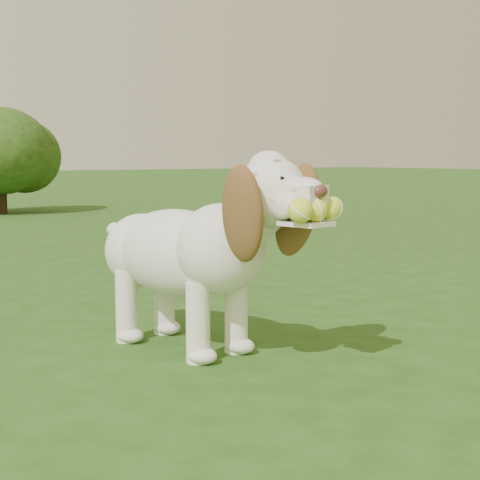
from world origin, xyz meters
TOP-DOWN VIEW (x-y plane):
  - ground at (0.00, 0.00)m, footprint 80.00×80.00m
  - dog at (0.22, 0.05)m, footprint 0.59×1.34m
  - shrub_c at (1.98, 8.33)m, footprint 1.52×1.52m

SIDE VIEW (x-z plane):
  - ground at x=0.00m, z-range 0.00..0.00m
  - dog at x=0.22m, z-range 0.03..0.90m
  - shrub_c at x=1.98m, z-range 0.14..1.71m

